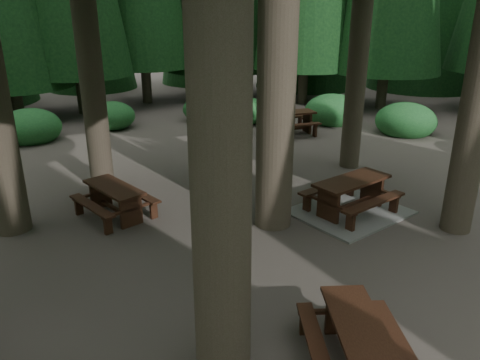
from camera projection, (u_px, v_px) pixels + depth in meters
ground at (251, 236)px, 10.44m from camera, size 80.00×80.00×0.00m
picnic_table_a at (350, 201)px, 11.49m from camera, size 2.67×2.23×0.89m
picnic_table_b at (115, 196)px, 11.23m from camera, size 1.67×1.98×0.78m
picnic_table_d at (289, 119)px, 18.51m from camera, size 2.47×2.21×0.89m
picnic_table_e at (356, 336)px, 6.53m from camera, size 2.12×2.21×0.75m
shrub_ring at (255, 201)px, 11.26m from camera, size 23.86×24.64×1.49m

